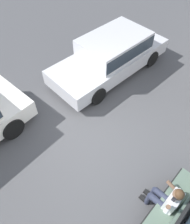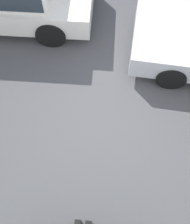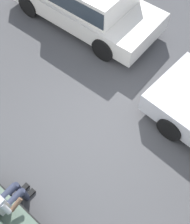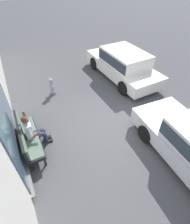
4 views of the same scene
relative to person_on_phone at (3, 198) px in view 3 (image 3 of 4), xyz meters
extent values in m
plane|color=#4C4C4F|center=(-0.26, -2.68, -0.68)|extent=(60.00, 60.00, 0.00)
cube|color=black|center=(-0.05, 0.13, -0.29)|extent=(1.92, 0.55, 0.06)
cube|color=slate|center=(-0.05, 0.13, -0.21)|extent=(1.86, 0.49, 0.10)
cylinder|color=#2D3347|center=(0.09, -0.11, -0.21)|extent=(0.15, 0.42, 0.15)
cylinder|color=#2D3347|center=(0.09, -0.32, -0.44)|extent=(0.12, 0.12, 0.47)
cube|color=black|center=(0.09, -0.40, -0.64)|extent=(0.10, 0.24, 0.07)
cylinder|color=#2D3347|center=(-0.09, -0.11, -0.21)|extent=(0.15, 0.42, 0.15)
cylinder|color=#2D3347|center=(-0.09, -0.32, -0.44)|extent=(0.12, 0.12, 0.47)
cube|color=black|center=(-0.09, -0.40, -0.64)|extent=(0.10, 0.24, 0.07)
cube|color=#2D3347|center=(0.00, 0.10, -0.21)|extent=(0.34, 0.24, 0.14)
cylinder|color=silver|center=(-0.24, 0.08, 0.18)|extent=(0.20, 0.10, 0.28)
cylinder|color=brown|center=(-0.29, -0.08, 0.06)|extent=(0.08, 0.27, 0.17)
cylinder|color=black|center=(-1.49, -3.38, -0.37)|extent=(0.62, 0.22, 0.61)
cube|color=white|center=(2.57, -5.07, -0.16)|extent=(4.58, 1.94, 0.55)
cylinder|color=black|center=(3.95, -4.17, -0.35)|extent=(0.67, 0.20, 0.67)
cylinder|color=black|center=(1.14, -4.25, -0.35)|extent=(0.67, 0.20, 0.67)
cylinder|color=black|center=(1.19, -5.98, -0.35)|extent=(0.67, 0.20, 0.67)
camera|label=1|loc=(2.16, -0.08, 4.73)|focal=35.00mm
camera|label=2|loc=(-0.24, -0.08, 4.43)|focal=45.00mm
camera|label=3|loc=(-2.11, -0.08, 5.10)|focal=45.00mm
camera|label=4|loc=(-4.25, -0.08, 4.08)|focal=28.00mm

